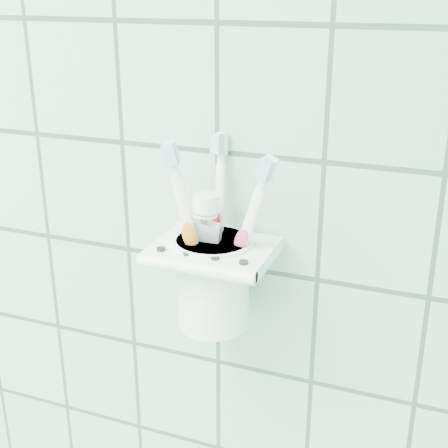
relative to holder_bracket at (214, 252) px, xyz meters
name	(u,v)px	position (x,y,z in m)	size (l,w,h in m)	color
holder_bracket	(214,252)	(0.00, 0.00, 0.00)	(0.11, 0.10, 0.04)	white
cup	(213,279)	(0.00, 0.00, -0.03)	(0.08, 0.08, 0.09)	white
toothbrush_pink	(210,237)	(0.00, -0.01, 0.02)	(0.05, 0.02, 0.18)	white
toothbrush_blue	(215,228)	(-0.01, 0.01, 0.02)	(0.02, 0.04, 0.18)	white
toothbrush_orange	(219,226)	(0.00, 0.01, 0.02)	(0.06, 0.03, 0.18)	white
toothpaste_tube	(196,246)	(-0.02, 0.00, 0.00)	(0.04, 0.03, 0.13)	silver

